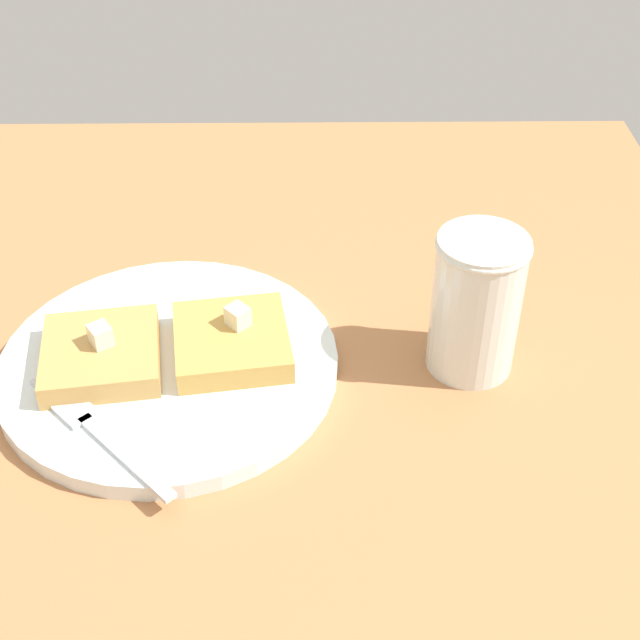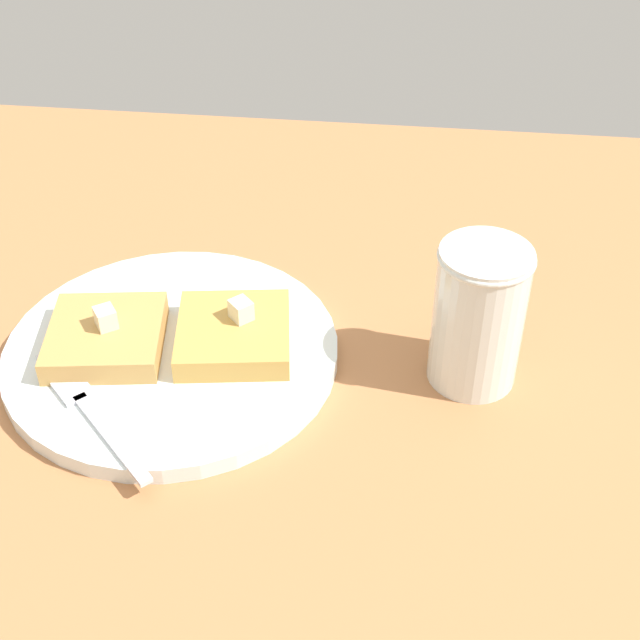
% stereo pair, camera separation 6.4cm
% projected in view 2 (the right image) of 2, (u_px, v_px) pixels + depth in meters
% --- Properties ---
extents(table_surface, '(0.95, 0.95, 0.03)m').
position_uv_depth(table_surface, '(134.00, 423.00, 0.64)').
color(table_surface, '#AC6F43').
rests_on(table_surface, ground).
extents(plate, '(0.25, 0.25, 0.01)m').
position_uv_depth(plate, '(172.00, 351.00, 0.68)').
color(plate, white).
rests_on(plate, table_surface).
extents(toast_slice_left, '(0.10, 0.10, 0.02)m').
position_uv_depth(toast_slice_left, '(106.00, 337.00, 0.66)').
color(toast_slice_left, tan).
rests_on(toast_slice_left, plate).
extents(toast_slice_middle, '(0.10, 0.10, 0.02)m').
position_uv_depth(toast_slice_middle, '(234.00, 334.00, 0.67)').
color(toast_slice_middle, gold).
rests_on(toast_slice_middle, plate).
extents(butter_pat_primary, '(0.02, 0.02, 0.02)m').
position_uv_depth(butter_pat_primary, '(106.00, 318.00, 0.65)').
color(butter_pat_primary, '#F9ECC5').
rests_on(butter_pat_primary, toast_slice_left).
extents(butter_pat_secondary, '(0.02, 0.02, 0.02)m').
position_uv_depth(butter_pat_secondary, '(241.00, 310.00, 0.66)').
color(butter_pat_secondary, '#F2ECC6').
rests_on(butter_pat_secondary, toast_slice_middle).
extents(fork, '(0.12, 0.13, 0.00)m').
position_uv_depth(fork, '(89.00, 404.00, 0.62)').
color(fork, silver).
rests_on(fork, plate).
extents(syrup_jar, '(0.07, 0.07, 0.11)m').
position_uv_depth(syrup_jar, '(478.00, 321.00, 0.63)').
color(syrup_jar, '#5D2411').
rests_on(syrup_jar, table_surface).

